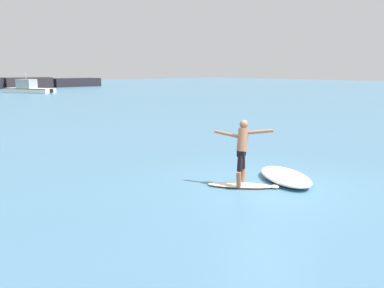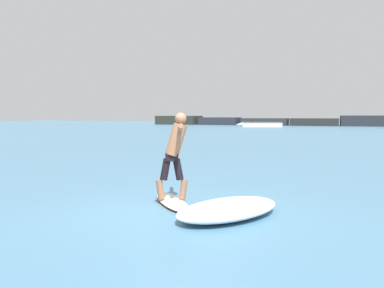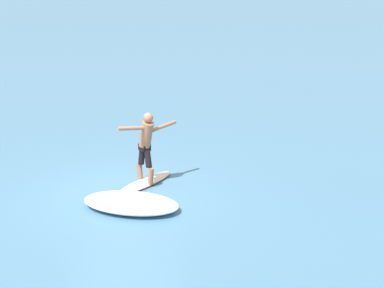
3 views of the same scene
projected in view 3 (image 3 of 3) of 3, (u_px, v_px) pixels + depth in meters
ground_plane at (123, 193)px, 12.68m from camera, size 200.00×200.00×0.00m
surfboard at (145, 183)px, 13.15m from camera, size 1.56×1.75×0.23m
surfer at (146, 141)px, 12.79m from camera, size 0.87×1.52×1.76m
wave_foam_at_tail at (131, 203)px, 11.77m from camera, size 2.03×2.47×0.28m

